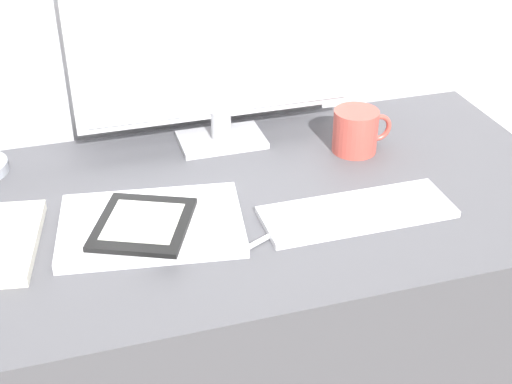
{
  "coord_description": "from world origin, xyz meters",
  "views": [
    {
      "loc": [
        -0.29,
        -0.84,
        1.41
      ],
      "look_at": [
        -0.0,
        0.11,
        0.79
      ],
      "focal_mm": 50.0,
      "sensor_mm": 36.0,
      "label": 1
    }
  ],
  "objects_px": {
    "keyboard": "(357,212)",
    "pen": "(278,231)",
    "laptop": "(151,225)",
    "monitor": "(218,32)",
    "ereader": "(143,224)",
    "coffee_mug": "(356,131)"
  },
  "relations": [
    {
      "from": "laptop",
      "to": "coffee_mug",
      "type": "relative_size",
      "value": 2.69
    },
    {
      "from": "ereader",
      "to": "keyboard",
      "type": "bearing_deg",
      "value": -7.0
    },
    {
      "from": "ereader",
      "to": "coffee_mug",
      "type": "height_order",
      "value": "coffee_mug"
    },
    {
      "from": "monitor",
      "to": "coffee_mug",
      "type": "distance_m",
      "value": 0.33
    },
    {
      "from": "coffee_mug",
      "to": "laptop",
      "type": "bearing_deg",
      "value": -159.77
    },
    {
      "from": "laptop",
      "to": "ereader",
      "type": "bearing_deg",
      "value": -137.77
    },
    {
      "from": "laptop",
      "to": "coffee_mug",
      "type": "xyz_separation_m",
      "value": [
        0.43,
        0.16,
        0.03
      ]
    },
    {
      "from": "laptop",
      "to": "ereader",
      "type": "relative_size",
      "value": 1.57
    },
    {
      "from": "keyboard",
      "to": "pen",
      "type": "xyz_separation_m",
      "value": [
        -0.15,
        -0.01,
        -0.0
      ]
    },
    {
      "from": "coffee_mug",
      "to": "ereader",
      "type": "bearing_deg",
      "value": -158.88
    },
    {
      "from": "keyboard",
      "to": "laptop",
      "type": "distance_m",
      "value": 0.35
    },
    {
      "from": "keyboard",
      "to": "monitor",
      "type": "bearing_deg",
      "value": 115.33
    },
    {
      "from": "monitor",
      "to": "pen",
      "type": "bearing_deg",
      "value": -88.5
    },
    {
      "from": "ereader",
      "to": "coffee_mug",
      "type": "xyz_separation_m",
      "value": [
        0.45,
        0.17,
        0.02
      ]
    },
    {
      "from": "ereader",
      "to": "monitor",
      "type": "bearing_deg",
      "value": 54.55
    },
    {
      "from": "laptop",
      "to": "coffee_mug",
      "type": "height_order",
      "value": "coffee_mug"
    },
    {
      "from": "coffee_mug",
      "to": "pen",
      "type": "relative_size",
      "value": 0.88
    },
    {
      "from": "monitor",
      "to": "keyboard",
      "type": "height_order",
      "value": "monitor"
    },
    {
      "from": "pen",
      "to": "monitor",
      "type": "bearing_deg",
      "value": 91.5
    },
    {
      "from": "keyboard",
      "to": "ereader",
      "type": "distance_m",
      "value": 0.36
    },
    {
      "from": "laptop",
      "to": "keyboard",
      "type": "bearing_deg",
      "value": -9.5
    },
    {
      "from": "monitor",
      "to": "laptop",
      "type": "height_order",
      "value": "monitor"
    }
  ]
}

